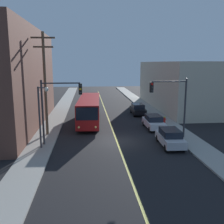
% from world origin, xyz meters
% --- Properties ---
extents(ground_plane, '(120.00, 120.00, 0.00)m').
position_xyz_m(ground_plane, '(0.00, 0.00, 0.00)').
color(ground_plane, black).
extents(sidewalk_left, '(2.50, 90.00, 0.15)m').
position_xyz_m(sidewalk_left, '(-7.25, 10.00, 0.07)').
color(sidewalk_left, gray).
rests_on(sidewalk_left, ground).
extents(sidewalk_right, '(2.50, 90.00, 0.15)m').
position_xyz_m(sidewalk_right, '(7.25, 10.00, 0.07)').
color(sidewalk_right, gray).
rests_on(sidewalk_right, ground).
extents(lane_stripe_center, '(0.16, 60.00, 0.01)m').
position_xyz_m(lane_stripe_center, '(0.00, 15.00, 0.01)').
color(lane_stripe_center, '#D8CC4C').
rests_on(lane_stripe_center, ground).
extents(building_right_warehouse, '(12.00, 23.62, 7.84)m').
position_xyz_m(building_right_warehouse, '(14.49, 18.51, 3.92)').
color(building_right_warehouse, beige).
rests_on(building_right_warehouse, ground).
extents(city_bus, '(3.13, 12.24, 3.20)m').
position_xyz_m(city_bus, '(-2.62, 8.44, 1.82)').
color(city_bus, maroon).
rests_on(city_bus, ground).
extents(parked_car_silver, '(1.92, 4.45, 1.62)m').
position_xyz_m(parked_car_silver, '(4.78, -1.88, 0.84)').
color(parked_car_silver, '#B7B7BC').
rests_on(parked_car_silver, ground).
extents(parked_car_white, '(1.86, 4.42, 1.62)m').
position_xyz_m(parked_car_white, '(4.86, 4.56, 0.84)').
color(parked_car_white, silver).
rests_on(parked_car_white, ground).
extents(parked_car_black, '(1.85, 4.42, 1.62)m').
position_xyz_m(parked_car_black, '(4.66, 13.05, 0.84)').
color(parked_car_black, black).
rests_on(parked_car_black, ground).
extents(utility_pole_near, '(2.40, 0.28, 10.58)m').
position_xyz_m(utility_pole_near, '(-7.16, 2.83, 5.95)').
color(utility_pole_near, brown).
rests_on(utility_pole_near, sidewalk_left).
extents(traffic_signal_left_corner, '(3.75, 0.48, 6.00)m').
position_xyz_m(traffic_signal_left_corner, '(-5.41, -0.61, 4.30)').
color(traffic_signal_left_corner, '#2D2D33').
rests_on(traffic_signal_left_corner, sidewalk_left).
extents(traffic_signal_right_corner, '(3.75, 0.48, 6.00)m').
position_xyz_m(traffic_signal_right_corner, '(5.41, 0.40, 4.30)').
color(traffic_signal_right_corner, '#2D2D33').
rests_on(traffic_signal_right_corner, sidewalk_right).
extents(street_lamp_left, '(0.98, 0.40, 5.50)m').
position_xyz_m(street_lamp_left, '(-6.83, -1.65, 3.74)').
color(street_lamp_left, '#38383D').
rests_on(street_lamp_left, sidewalk_left).
extents(fire_hydrant, '(0.44, 0.26, 0.84)m').
position_xyz_m(fire_hydrant, '(6.85, 6.69, 0.58)').
color(fire_hydrant, red).
rests_on(fire_hydrant, sidewalk_right).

